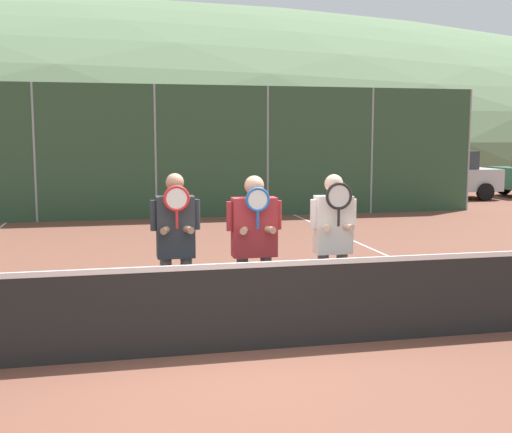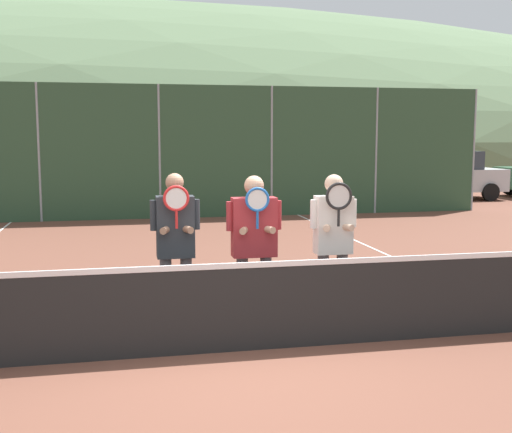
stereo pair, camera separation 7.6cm
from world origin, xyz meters
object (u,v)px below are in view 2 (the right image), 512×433
(car_center, at_px, (312,175))
(car_far_left, at_px, (8,177))
(car_right_of_center, at_px, (442,174))
(player_leftmost, at_px, (176,241))
(car_left_of_center, at_px, (168,175))
(player_center_left, at_px, (254,238))
(player_center_right, at_px, (333,237))

(car_center, bearing_deg, car_far_left, 177.39)
(car_far_left, xyz_separation_m, car_right_of_center, (14.21, -0.31, -0.09))
(car_center, bearing_deg, car_right_of_center, 1.49)
(player_leftmost, height_order, car_right_of_center, player_leftmost)
(car_left_of_center, xyz_separation_m, car_right_of_center, (9.37, -0.27, -0.09))
(player_leftmost, height_order, car_left_of_center, car_left_of_center)
(car_far_left, bearing_deg, car_right_of_center, -1.26)
(car_left_of_center, distance_m, car_right_of_center, 9.38)
(player_center_left, xyz_separation_m, car_far_left, (-4.83, 13.69, -0.10))
(car_far_left, distance_m, car_right_of_center, 14.21)
(player_leftmost, relative_size, player_center_right, 1.02)
(player_center_right, distance_m, car_right_of_center, 15.83)
(player_center_right, xyz_separation_m, car_left_of_center, (-0.92, 13.66, -0.09))
(car_center, height_order, car_right_of_center, car_center)
(player_center_right, distance_m, car_center, 13.79)
(player_leftmost, distance_m, player_center_right, 1.80)
(car_left_of_center, bearing_deg, player_leftmost, -93.71)
(car_left_of_center, height_order, car_center, car_left_of_center)
(player_leftmost, bearing_deg, player_center_right, -1.75)
(player_leftmost, bearing_deg, car_center, 67.14)
(car_right_of_center, bearing_deg, player_center_left, -125.04)
(player_leftmost, relative_size, car_right_of_center, 0.43)
(car_far_left, distance_m, car_center, 9.53)
(player_leftmost, relative_size, car_left_of_center, 0.43)
(car_far_left, relative_size, car_center, 1.07)
(player_center_left, xyz_separation_m, car_center, (4.70, 13.25, -0.15))
(player_leftmost, distance_m, car_left_of_center, 13.64)
(player_leftmost, xyz_separation_m, car_right_of_center, (10.25, 13.33, -0.18))
(car_far_left, xyz_separation_m, car_left_of_center, (4.83, -0.04, 0.00))
(car_center, bearing_deg, player_leftmost, -112.86)
(car_left_of_center, relative_size, car_center, 1.00)
(car_center, bearing_deg, player_center_left, -109.51)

